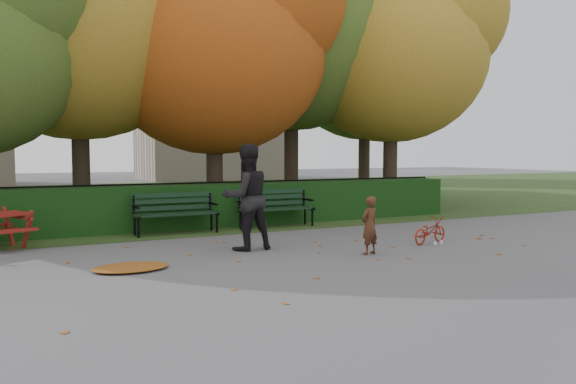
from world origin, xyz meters
name	(u,v)px	position (x,y,z in m)	size (l,w,h in m)	color
ground	(312,257)	(0.00, 0.00, 0.00)	(90.00, 90.00, 0.00)	slate
grass_strip	(135,198)	(0.00, 14.00, 0.01)	(90.00, 90.00, 0.00)	#223716
building_right	(210,89)	(8.00, 28.00, 6.00)	(9.00, 6.00, 12.00)	#C6B19E
hedge	(219,205)	(0.00, 4.50, 0.50)	(13.00, 0.90, 1.00)	black
iron_fence	(208,201)	(0.00, 5.30, 0.54)	(14.00, 0.04, 1.02)	black
tree_b	(93,6)	(-2.44, 6.75, 5.40)	(6.72, 6.40, 8.79)	black
tree_c	(229,36)	(0.83, 5.96, 4.82)	(6.30, 6.00, 8.00)	black
tree_d	(306,15)	(3.88, 7.23, 5.98)	(7.14, 6.80, 9.58)	black
tree_e	(405,44)	(6.52, 5.77, 5.08)	(6.09, 5.80, 8.16)	black
tree_g	(376,58)	(8.33, 9.76, 5.37)	(6.30, 6.00, 8.55)	black
bench_left	(175,210)	(-1.30, 3.70, 0.52)	(1.80, 0.57, 0.88)	black
bench_right	(275,205)	(1.10, 3.70, 0.52)	(1.80, 0.57, 0.88)	black
leaf_pile	(131,267)	(-2.94, 0.31, 0.04)	(1.13, 0.79, 0.08)	maroon
leaf_scatter	(303,254)	(0.00, 0.30, 0.01)	(9.00, 5.70, 0.01)	maroon
child	(369,225)	(0.99, -0.25, 0.50)	(0.37, 0.24, 1.00)	#472616
adult	(246,197)	(-0.71, 1.13, 0.95)	(0.93, 0.72, 1.90)	black
bicycle	(430,231)	(2.71, 0.16, 0.25)	(0.33, 0.94, 0.50)	maroon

